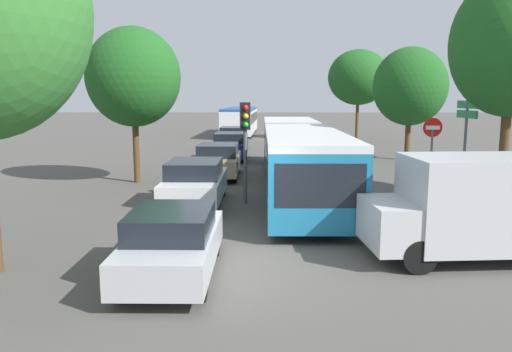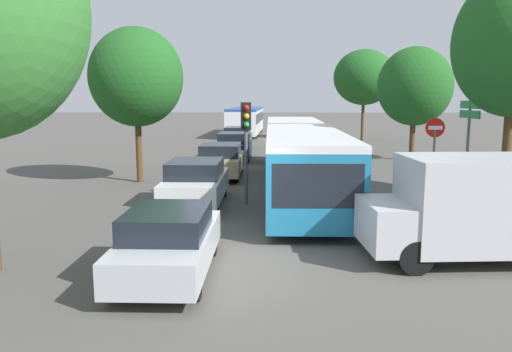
# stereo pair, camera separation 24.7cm
# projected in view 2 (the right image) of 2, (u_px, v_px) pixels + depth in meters

# --- Properties ---
(ground_plane) EXTENTS (200.00, 200.00, 0.00)m
(ground_plane) POSITION_uv_depth(u_px,v_px,m) (240.00, 267.00, 10.65)
(ground_plane) COLOR #4F4C47
(articulated_bus) EXTENTS (2.53, 16.52, 2.45)m
(articulated_bus) POSITION_uv_depth(u_px,v_px,m) (298.00, 152.00, 19.86)
(articulated_bus) COLOR teal
(articulated_bus) RESTS_ON ground
(city_bus_rear) EXTENTS (3.00, 11.76, 2.51)m
(city_bus_rear) POSITION_uv_depth(u_px,v_px,m) (246.00, 119.00, 46.33)
(city_bus_rear) COLOR silver
(city_bus_rear) RESTS_ON ground
(queued_car_silver) EXTENTS (1.69, 3.97, 1.38)m
(queued_car_silver) POSITION_uv_depth(u_px,v_px,m) (169.00, 242.00, 10.05)
(queued_car_silver) COLOR #B7BABF
(queued_car_silver) RESTS_ON ground
(queued_car_white) EXTENTS (1.83, 4.32, 1.50)m
(queued_car_white) POSITION_uv_depth(u_px,v_px,m) (196.00, 182.00, 16.63)
(queued_car_white) COLOR white
(queued_car_white) RESTS_ON ground
(queued_car_tan) EXTENTS (1.84, 4.33, 1.51)m
(queued_car_tan) POSITION_uv_depth(u_px,v_px,m) (221.00, 160.00, 22.26)
(queued_car_tan) COLOR tan
(queued_car_tan) RESTS_ON ground
(queued_car_navy) EXTENTS (1.88, 4.42, 1.54)m
(queued_car_navy) POSITION_uv_depth(u_px,v_px,m) (234.00, 146.00, 28.57)
(queued_car_navy) COLOR navy
(queued_car_navy) RESTS_ON ground
(queued_car_green) EXTENTS (1.84, 4.34, 1.51)m
(queued_car_green) POSITION_uv_depth(u_px,v_px,m) (238.00, 138.00, 34.29)
(queued_car_green) COLOR #236638
(queued_car_green) RESTS_ON ground
(white_van) EXTENTS (5.13, 2.30, 2.31)m
(white_van) POSITION_uv_depth(u_px,v_px,m) (487.00, 205.00, 10.91)
(white_van) COLOR #B7BABF
(white_van) RESTS_ON ground
(traffic_light) EXTENTS (0.36, 0.38, 3.40)m
(traffic_light) POSITION_uv_depth(u_px,v_px,m) (246.00, 130.00, 16.52)
(traffic_light) COLOR #56595E
(traffic_light) RESTS_ON ground
(no_entry_sign) EXTENTS (0.70, 0.08, 2.82)m
(no_entry_sign) POSITION_uv_depth(u_px,v_px,m) (434.00, 144.00, 18.12)
(no_entry_sign) COLOR #56595E
(no_entry_sign) RESTS_ON ground
(direction_sign_post) EXTENTS (0.20, 1.40, 3.60)m
(direction_sign_post) POSITION_uv_depth(u_px,v_px,m) (469.00, 126.00, 17.79)
(direction_sign_post) COLOR #56595E
(direction_sign_post) RESTS_ON ground
(tree_left_mid) EXTENTS (3.84, 3.84, 6.40)m
(tree_left_mid) POSITION_uv_depth(u_px,v_px,m) (136.00, 77.00, 20.46)
(tree_left_mid) COLOR #51381E
(tree_left_mid) RESTS_ON ground
(tree_right_mid) EXTENTS (4.11, 4.11, 6.31)m
(tree_right_mid) POSITION_uv_depth(u_px,v_px,m) (415.00, 86.00, 27.66)
(tree_right_mid) COLOR #51381E
(tree_right_mid) RESTS_ON ground
(tree_right_far) EXTENTS (4.89, 4.89, 7.30)m
(tree_right_far) POSITION_uv_depth(u_px,v_px,m) (364.00, 77.00, 40.05)
(tree_right_far) COLOR #51381E
(tree_right_far) RESTS_ON ground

